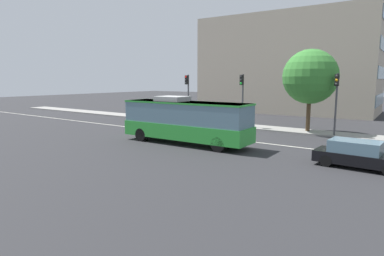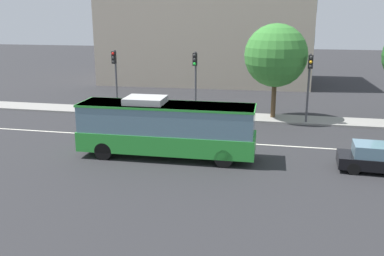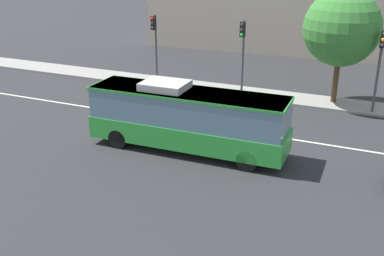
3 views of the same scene
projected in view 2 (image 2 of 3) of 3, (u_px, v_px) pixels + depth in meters
name	position (u px, v px, depth m)	size (l,w,h in m)	color
ground_plane	(201.00, 141.00, 27.24)	(160.00, 160.00, 0.00)	#28282B
sidewalk_kerb	(217.00, 116.00, 33.73)	(80.00, 2.62, 0.14)	gray
lane_centre_line	(201.00, 141.00, 27.24)	(76.00, 0.16, 0.01)	silver
transit_bus	(166.00, 127.00, 23.73)	(10.05, 2.72, 3.46)	green
sedan_black	(382.00, 158.00, 21.73)	(4.57, 1.99, 1.46)	black
traffic_light_near_corner	(115.00, 71.00, 33.62)	(0.32, 0.62, 5.20)	#47474C
traffic_light_mid_block	(309.00, 77.00, 30.55)	(0.34, 0.62, 5.20)	#47474C
traffic_light_far_corner	(195.00, 73.00, 32.22)	(0.32, 0.62, 5.20)	#47474C
street_tree_kerbside_left	(276.00, 56.00, 31.80)	(4.78, 4.78, 7.33)	#4C3823
office_block_background	(207.00, 24.00, 50.43)	(24.46, 12.80, 13.60)	#B7A893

